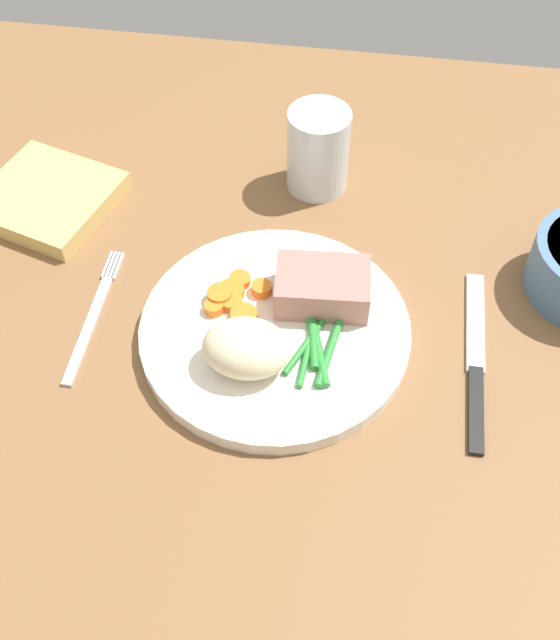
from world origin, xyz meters
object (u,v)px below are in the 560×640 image
dinner_plate (280,332)px  fork (94,315)px  meat_portion (322,286)px  knife (476,362)px  napkin (48,198)px  water_glass (318,155)px

dinner_plate → fork: size_ratio=1.53×
meat_portion → knife: (14.86, -4.29, -3.16)cm
meat_portion → napkin: 32.81cm
dinner_plate → meat_portion: (3.43, 4.00, 2.56)cm
meat_portion → fork: bearing=-168.9°
dinner_plate → napkin: 31.09cm
meat_portion → knife: bearing=-16.1°
dinner_plate → napkin: napkin is taller
meat_portion → fork: 22.28cm
meat_portion → water_glass: bearing=98.4°
knife → meat_portion: bearing=160.4°
dinner_plate → water_glass: bearing=88.0°
dinner_plate → napkin: bearing=153.0°
knife → water_glass: (-17.53, 22.33, 3.81)cm
water_glass → fork: bearing=-130.4°
fork → water_glass: size_ratio=1.76×
meat_portion → water_glass: water_glass is taller
meat_portion → napkin: meat_portion is taller
dinner_plate → fork: bearing=-179.2°
dinner_plate → water_glass: size_ratio=2.70×
water_glass → knife: bearing=-51.9°
napkin → dinner_plate: bearing=-27.0°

